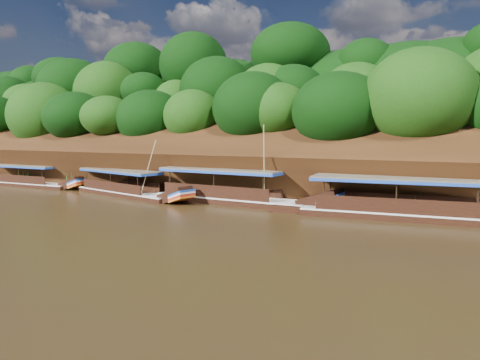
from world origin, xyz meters
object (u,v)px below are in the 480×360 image
object	(u,v)px
boat_1	(239,196)
boat_3	(35,182)
boat_2	(130,191)
boat_0	(426,211)

from	to	relation	value
boat_1	boat_3	world-z (taller)	boat_1
boat_1	boat_2	size ratio (longest dim) A/B	1.10
boat_2	boat_3	distance (m)	13.31
boat_2	boat_3	bearing A→B (deg)	-170.18
boat_0	boat_1	size ratio (longest dim) A/B	1.06
boat_2	boat_3	size ratio (longest dim) A/B	1.16
boat_0	boat_2	distance (m)	24.03
boat_1	boat_3	size ratio (longest dim) A/B	1.28
boat_1	boat_2	xyz separation A→B (m)	(-10.45, -0.54, -0.10)
boat_0	boat_1	bearing A→B (deg)	172.39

